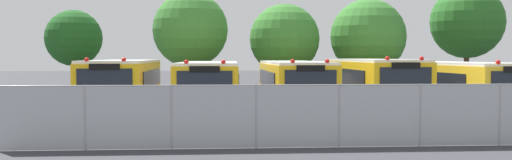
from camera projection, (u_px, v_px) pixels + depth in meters
name	position (u px, v px, depth m)	size (l,w,h in m)	color
ground_plane	(292.00, 115.00, 25.58)	(160.00, 160.00, 0.00)	#38383D
school_bus_0	(124.00, 85.00, 25.20)	(2.64, 9.33, 2.64)	yellow
school_bus_1	(210.00, 86.00, 25.21)	(2.78, 9.96, 2.55)	yellow
school_bus_2	(293.00, 85.00, 25.67)	(2.47, 9.73, 2.58)	yellow
school_bus_3	(373.00, 84.00, 26.01)	(2.62, 9.73, 2.68)	yellow
school_bus_4	(453.00, 85.00, 25.87)	(2.61, 11.37, 2.55)	yellow
tree_0	(74.00, 38.00, 35.94)	(3.62, 3.62, 5.67)	#4C3823
tree_1	(189.00, 29.00, 34.45)	(4.66, 4.66, 6.66)	#4C3823
tree_2	(286.00, 39.00, 35.17)	(4.42, 4.42, 5.99)	#4C3823
tree_3	(367.00, 36.00, 35.37)	(4.77, 4.77, 6.32)	#4C3823
tree_4	(469.00, 21.00, 37.86)	(4.91, 4.91, 7.46)	#4C3823
chainlink_fence	(339.00, 115.00, 16.36)	(19.57, 0.07, 1.87)	#9EA0A3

